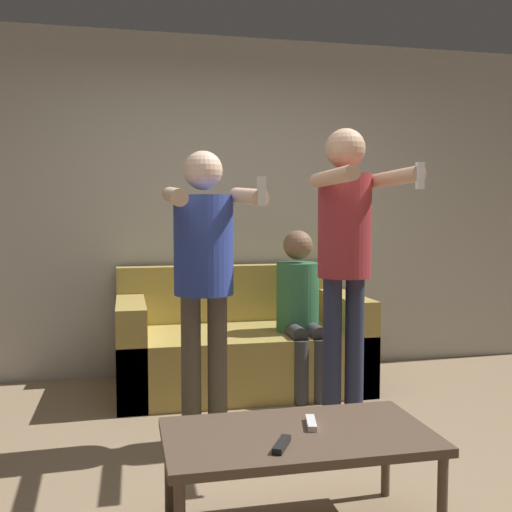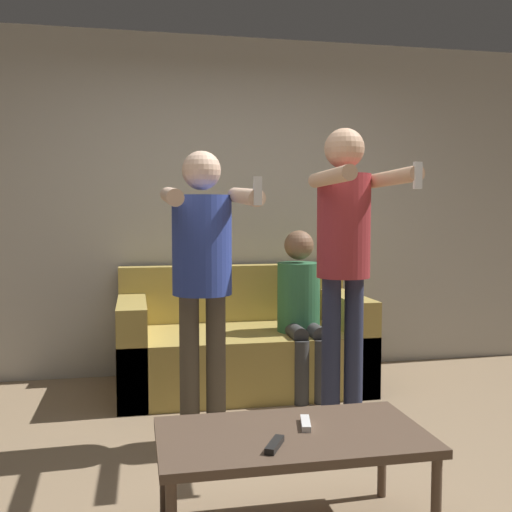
{
  "view_description": "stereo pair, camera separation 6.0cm",
  "coord_description": "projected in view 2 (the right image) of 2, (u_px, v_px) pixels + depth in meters",
  "views": [
    {
      "loc": [
        -0.73,
        -2.71,
        1.3
      ],
      "look_at": [
        0.1,
        1.05,
        1.02
      ],
      "focal_mm": 42.0,
      "sensor_mm": 36.0,
      "label": 1
    },
    {
      "loc": [
        -0.67,
        -2.73,
        1.3
      ],
      "look_at": [
        0.1,
        1.05,
        1.02
      ],
      "focal_mm": 42.0,
      "sensor_mm": 36.0,
      "label": 2
    }
  ],
  "objects": [
    {
      "name": "ground_plane",
      "position": [
        280.0,
        481.0,
        2.89
      ],
      "size": [
        14.0,
        14.0,
        0.0
      ],
      "primitive_type": "plane",
      "color": "#937A5B"
    },
    {
      "name": "couch",
      "position": [
        241.0,
        347.0,
        4.47
      ],
      "size": [
        1.79,
        0.95,
        0.88
      ],
      "color": "#AD9347",
      "rests_on": "ground_plane"
    },
    {
      "name": "remote_near",
      "position": [
        275.0,
        445.0,
        2.21
      ],
      "size": [
        0.1,
        0.15,
        0.02
      ],
      "color": "black",
      "rests_on": "coffee_table"
    },
    {
      "name": "remote_far",
      "position": [
        305.0,
        423.0,
        2.44
      ],
      "size": [
        0.07,
        0.15,
        0.02
      ],
      "color": "white",
      "rests_on": "coffee_table"
    },
    {
      "name": "person_standing_right",
      "position": [
        345.0,
        244.0,
        3.41
      ],
      "size": [
        0.43,
        0.73,
        1.78
      ],
      "color": "#282D47",
      "rests_on": "ground_plane"
    },
    {
      "name": "person_standing_left",
      "position": [
        203.0,
        261.0,
        3.25
      ],
      "size": [
        0.45,
        0.8,
        1.63
      ],
      "color": "brown",
      "rests_on": "ground_plane"
    },
    {
      "name": "coffee_table",
      "position": [
        292.0,
        442.0,
        2.38
      ],
      "size": [
        1.07,
        0.58,
        0.43
      ],
      "color": "brown",
      "rests_on": "ground_plane"
    },
    {
      "name": "person_seated",
      "position": [
        301.0,
        304.0,
        4.29
      ],
      "size": [
        0.31,
        0.53,
        1.17
      ],
      "color": "#383838",
      "rests_on": "ground_plane"
    },
    {
      "name": "wall_back",
      "position": [
        219.0,
        206.0,
        4.86
      ],
      "size": [
        6.4,
        0.06,
        2.7
      ],
      "color": "#B7B2A8",
      "rests_on": "ground_plane"
    }
  ]
}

